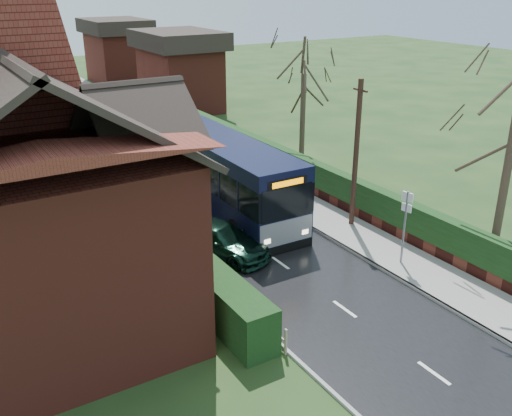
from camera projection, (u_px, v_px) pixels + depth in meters
ground at (310, 285)px, 21.21m from camera, size 140.00×140.00×0.00m
road at (193, 201)px, 29.10m from camera, size 6.00×100.00×0.02m
pavement at (264, 185)px, 31.13m from camera, size 2.50×100.00×0.14m
kerb_right at (245, 189)px, 30.55m from camera, size 0.12×100.00×0.14m
kerb_left at (136, 212)px, 27.61m from camera, size 0.12×100.00×0.10m
front_hedge at (159, 240)px, 22.97m from camera, size 1.20×16.00×1.60m
picket_fence at (176, 243)px, 23.46m from camera, size 0.10×16.00×0.90m
right_wall_hedge at (287, 164)px, 31.52m from camera, size 0.60×50.00×1.80m
brick_house at (20, 178)px, 19.10m from camera, size 9.30×14.60×10.30m
bus at (221, 174)px, 27.60m from camera, size 2.82×11.75×3.56m
car_silver at (160, 189)px, 28.64m from camera, size 1.84×4.37×1.47m
car_green at (221, 239)px, 23.34m from camera, size 3.28×4.85×1.30m
car_distant at (56, 96)px, 50.92m from camera, size 2.60×4.31×1.34m
bus_stop_sign at (405, 217)px, 21.87m from camera, size 0.15×0.47×3.13m
telegraph_pole at (356, 155)px, 24.87m from camera, size 0.23×0.86×6.71m
tree_right_far at (304, 67)px, 31.46m from camera, size 4.16×4.16×8.04m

